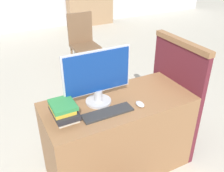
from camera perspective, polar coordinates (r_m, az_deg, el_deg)
name	(u,v)px	position (r m, az deg, el deg)	size (l,w,h in m)	color
desk	(118,136)	(2.37, 1.45, -11.35)	(1.31, 0.60, 0.78)	#8C603D
carrel_divider	(175,96)	(2.61, 14.16, -2.19)	(0.07, 0.70, 1.20)	#5B1E28
monitor	(98,76)	(2.00, -3.31, 2.21)	(0.58, 0.22, 0.47)	#B7B7BC
keyboard	(108,113)	(1.98, -0.99, -6.12)	(0.42, 0.12, 0.02)	#2D2D2D
mouse	(140,104)	(2.08, 6.43, -4.14)	(0.06, 0.10, 0.03)	silver
book_stack	(64,111)	(1.93, -10.94, -5.62)	(0.18, 0.27, 0.14)	silver
far_chair	(83,40)	(4.42, -6.64, 10.45)	(0.44, 0.44, 0.96)	brown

